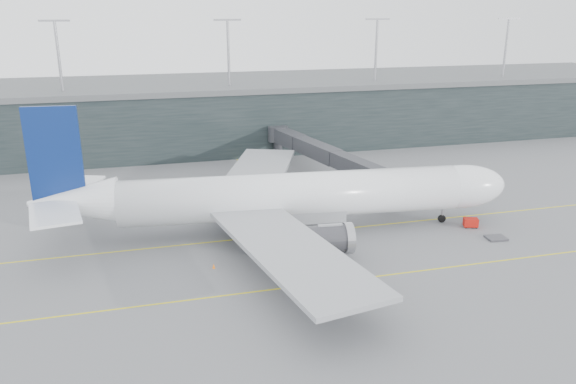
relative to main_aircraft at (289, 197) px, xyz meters
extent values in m
plane|color=#545458|center=(-5.10, 3.07, -5.48)|extent=(320.00, 320.00, 0.00)
cube|color=yellow|center=(-5.10, -0.93, -5.47)|extent=(160.00, 0.25, 0.02)
cube|color=yellow|center=(-5.10, -16.93, -5.47)|extent=(160.00, 0.25, 0.02)
cube|color=yellow|center=(-0.10, 23.07, -5.47)|extent=(0.25, 60.00, 0.02)
cube|color=black|center=(-5.10, 61.07, 1.52)|extent=(240.00, 35.00, 14.00)
cube|color=#525557|center=(-5.10, 61.07, 9.12)|extent=(240.00, 36.00, 1.20)
cylinder|color=#9E9EA3|center=(-35.10, 51.07, 16.52)|extent=(0.60, 0.60, 14.00)
cylinder|color=#9E9EA3|center=(-0.10, 51.07, 16.52)|extent=(0.60, 0.60, 14.00)
cylinder|color=#9E9EA3|center=(34.90, 51.07, 16.52)|extent=(0.60, 0.60, 14.00)
cylinder|color=#9E9EA3|center=(69.90, 51.07, 16.52)|extent=(0.60, 0.60, 14.00)
cylinder|color=white|center=(0.49, -0.05, 0.18)|extent=(49.48, 11.25, 6.61)
ellipsoid|color=white|center=(26.51, -2.53, 0.18)|extent=(14.46, 7.91, 6.61)
cone|color=white|center=(-29.77, 2.85, 0.92)|extent=(12.29, 7.44, 6.35)
cube|color=#92959A|center=(-0.57, 0.05, -2.38)|extent=(17.50, 6.93, 2.13)
cube|color=black|center=(30.55, -2.92, 1.24)|extent=(2.64, 3.41, 0.85)
cube|color=#92959A|center=(-4.27, -16.20, -0.89)|extent=(15.10, 32.17, 0.59)
cylinder|color=#3A3A3F|center=(1.65, -10.34, -2.70)|extent=(7.79, 4.43, 3.73)
cube|color=#92959A|center=(-1.12, 16.72, -0.89)|extent=(20.25, 32.31, 0.59)
cylinder|color=#3A3A3F|center=(3.58, 9.84, -2.70)|extent=(7.79, 4.43, 3.73)
cube|color=navy|center=(-31.37, 3.00, 7.64)|extent=(6.95, 1.19, 12.80)
cube|color=white|center=(-31.39, -2.89, 1.46)|extent=(7.38, 10.44, 0.37)
cube|color=white|center=(-30.28, 8.79, 1.46)|extent=(8.85, 11.05, 0.37)
cylinder|color=black|center=(23.86, -2.28, -4.89)|extent=(1.21, 0.54, 1.17)
cylinder|color=#9E9EA3|center=(23.86, -2.28, -4.09)|extent=(0.32, 0.32, 2.77)
cylinder|color=black|center=(-4.24, -4.74, -4.79)|extent=(1.43, 0.66, 1.39)
cylinder|color=black|center=(-3.27, 5.46, -4.79)|extent=(1.43, 0.66, 1.39)
cube|color=#2F3035|center=(17.49, 3.54, -0.05)|extent=(4.23, 4.56, 3.04)
cube|color=#2F3035|center=(15.56, 12.35, -0.05)|extent=(5.67, 14.37, 2.72)
cube|color=#2F3035|center=(12.55, 26.14, -0.05)|extent=(5.93, 14.43, 2.82)
cube|color=#2F3035|center=(9.54, 39.93, -0.05)|extent=(6.20, 14.49, 2.93)
cylinder|color=#9E9EA3|center=(15.40, 13.09, -3.41)|extent=(0.54, 0.54, 4.13)
cube|color=#3A3A3F|center=(15.40, 13.09, -5.10)|extent=(2.47, 2.06, 0.76)
cylinder|color=#2F3035|center=(17.49, 43.57, -0.05)|extent=(4.34, 4.34, 3.26)
cylinder|color=#2F3035|center=(17.49, 43.57, -3.52)|extent=(1.95, 1.95, 3.91)
cube|color=red|center=(26.97, -5.34, -4.67)|extent=(2.39, 1.91, 1.23)
cylinder|color=black|center=(26.10, -5.55, -5.29)|extent=(0.40, 0.25, 0.38)
cylinder|color=black|center=(27.54, -6.03, -5.29)|extent=(0.40, 0.25, 0.38)
cylinder|color=black|center=(26.40, -4.65, -5.29)|extent=(0.40, 0.25, 0.38)
cylinder|color=black|center=(27.83, -5.13, -5.29)|extent=(0.40, 0.25, 0.38)
cube|color=#3E3D43|center=(28.02, -10.33, -5.31)|extent=(2.93, 2.42, 0.28)
cube|color=#3A3A3F|center=(-8.81, 13.03, -5.32)|extent=(2.57, 2.29, 0.21)
cube|color=#B6BEC3|center=(-8.81, 13.03, -4.35)|extent=(2.13, 2.06, 1.61)
cube|color=navy|center=(-8.81, 13.03, -3.52)|extent=(2.19, 2.12, 0.09)
cube|color=#3A3A3F|center=(-7.99, 14.89, -5.31)|extent=(2.58, 2.23, 0.23)
cube|color=#A4A9B0|center=(-7.99, 14.89, -4.29)|extent=(2.12, 2.03, 1.70)
cube|color=navy|center=(-7.99, 14.89, -3.40)|extent=(2.18, 2.10, 0.09)
cube|color=#3A3A3F|center=(-5.45, 14.69, -5.34)|extent=(2.05, 1.75, 0.18)
cube|color=silver|center=(-5.45, 14.69, -4.52)|extent=(1.67, 1.60, 1.36)
cube|color=navy|center=(-5.45, 14.69, -3.81)|extent=(1.73, 1.65, 0.07)
cone|color=red|center=(27.96, -2.20, -5.16)|extent=(0.40, 0.40, 0.63)
cone|color=orange|center=(4.54, -14.74, -5.17)|extent=(0.38, 0.38, 0.61)
cone|color=#F9410D|center=(5.64, 15.35, -5.11)|extent=(0.46, 0.46, 0.74)
cone|color=orange|center=(-12.47, -9.45, -5.17)|extent=(0.39, 0.39, 0.62)
camera|label=1|loc=(-20.04, -74.53, 25.91)|focal=35.00mm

